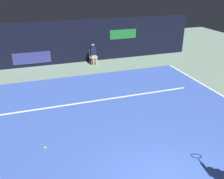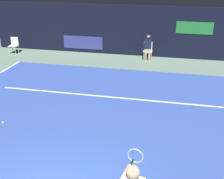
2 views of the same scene
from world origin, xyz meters
name	(u,v)px [view 1 (image 1 of 2)]	position (x,y,z in m)	size (l,w,h in m)	color
ground_plane	(115,120)	(0.00, 4.00, 0.00)	(31.50, 31.50, 0.00)	slate
court_surface	(115,120)	(0.00, 4.00, 0.01)	(10.72, 10.01, 0.01)	#3856B2
line_service	(102,100)	(0.00, 5.76, 0.01)	(8.36, 0.10, 0.01)	white
back_wall	(76,42)	(0.00, 11.59, 1.30)	(15.53, 0.33, 2.60)	black
line_judge_on_chair	(93,53)	(0.91, 10.77, 0.69)	(0.47, 0.55, 1.32)	white
tennis_ball	(45,148)	(-2.65, 3.07, 0.05)	(0.07, 0.07, 0.07)	#CCE033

